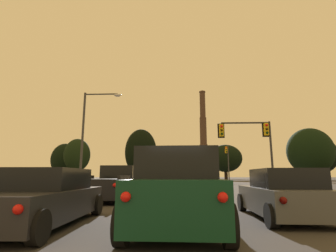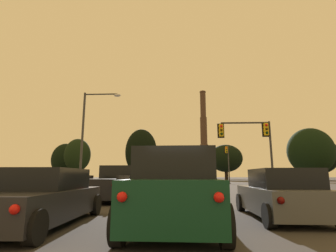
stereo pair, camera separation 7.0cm
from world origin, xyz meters
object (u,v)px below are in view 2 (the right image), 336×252
(hatchback_right_lane_second, at_px, (281,195))
(pickup_truck_left_lane_front, at_px, (113,184))
(traffic_light_far_right, at_px, (228,159))
(sedan_center_lane_front, at_px, (169,187))
(sedan_left_lane_second, at_px, (41,198))
(suv_center_lane_second, at_px, (176,189))
(street_lamp, at_px, (89,129))
(traffic_light_overhead_right, at_px, (253,138))
(smokestack, at_px, (204,143))

(hatchback_right_lane_second, bearing_deg, pickup_truck_left_lane_front, 138.75)
(traffic_light_far_right, bearing_deg, sedan_center_lane_front, -106.22)
(sedan_left_lane_second, relative_size, suv_center_lane_second, 0.96)
(sedan_center_lane_front, bearing_deg, street_lamp, 133.98)
(sedan_center_lane_front, height_order, traffic_light_far_right, traffic_light_far_right)
(traffic_light_far_right, bearing_deg, sedan_left_lane_second, -107.34)
(hatchback_right_lane_second, xyz_separation_m, suv_center_lane_second, (-3.10, -1.34, 0.23))
(sedan_left_lane_second, relative_size, traffic_light_far_right, 0.78)
(traffic_light_overhead_right, bearing_deg, street_lamp, 177.96)
(hatchback_right_lane_second, bearing_deg, traffic_light_far_right, 83.22)
(sedan_left_lane_second, xyz_separation_m, traffic_light_overhead_right, (9.68, 15.30, 3.72))
(pickup_truck_left_lane_front, xyz_separation_m, street_lamp, (-4.50, 8.48, 4.55))
(sedan_left_lane_second, bearing_deg, traffic_light_far_right, 70.80)
(sedan_left_lane_second, bearing_deg, traffic_light_overhead_right, 55.81)
(traffic_light_far_right, relative_size, street_lamp, 0.70)
(sedan_left_lane_second, height_order, smokestack, smokestack)
(sedan_center_lane_front, relative_size, street_lamp, 0.55)
(suv_center_lane_second, height_order, traffic_light_overhead_right, traffic_light_overhead_right)
(traffic_light_overhead_right, height_order, street_lamp, street_lamp)
(hatchback_right_lane_second, relative_size, traffic_light_far_right, 0.68)
(sedan_center_lane_front, distance_m, traffic_light_overhead_right, 10.92)
(hatchback_right_lane_second, xyz_separation_m, sedan_center_lane_front, (-3.58, 6.18, 0.00))
(sedan_left_lane_second, relative_size, traffic_light_overhead_right, 0.82)
(street_lamp, bearing_deg, traffic_light_far_right, 51.97)
(hatchback_right_lane_second, height_order, sedan_left_lane_second, hatchback_right_lane_second)
(pickup_truck_left_lane_front, relative_size, smokestack, 0.10)
(traffic_light_overhead_right, height_order, traffic_light_far_right, traffic_light_far_right)
(traffic_light_far_right, bearing_deg, hatchback_right_lane_second, -97.73)
(hatchback_right_lane_second, height_order, suv_center_lane_second, suv_center_lane_second)
(sedan_left_lane_second, bearing_deg, smokestack, 81.31)
(pickup_truck_left_lane_front, distance_m, traffic_light_overhead_right, 13.07)
(traffic_light_overhead_right, xyz_separation_m, street_lamp, (-14.23, 0.51, 0.97))
(traffic_light_far_right, height_order, smokestack, smokestack)
(traffic_light_overhead_right, bearing_deg, suv_center_lane_second, -112.24)
(sedan_center_lane_front, height_order, suv_center_lane_second, suv_center_lane_second)
(pickup_truck_left_lane_front, xyz_separation_m, hatchback_right_lane_second, (6.58, -5.96, -0.14))
(suv_center_lane_second, distance_m, street_lamp, 18.24)
(pickup_truck_left_lane_front, distance_m, sedan_left_lane_second, 7.33)
(suv_center_lane_second, relative_size, traffic_light_far_right, 0.81)
(pickup_truck_left_lane_front, height_order, sedan_left_lane_second, pickup_truck_left_lane_front)
(pickup_truck_left_lane_front, distance_m, sedan_center_lane_front, 3.01)
(sedan_left_lane_second, distance_m, smokestack, 155.04)
(hatchback_right_lane_second, distance_m, suv_center_lane_second, 3.38)
(hatchback_right_lane_second, relative_size, smokestack, 0.08)
(hatchback_right_lane_second, bearing_deg, traffic_light_overhead_right, 78.22)
(traffic_light_overhead_right, relative_size, street_lamp, 0.66)
(hatchback_right_lane_second, distance_m, sedan_left_lane_second, 6.68)
(hatchback_right_lane_second, height_order, traffic_light_far_right, traffic_light_far_right)
(sedan_left_lane_second, distance_m, suv_center_lane_second, 3.44)
(traffic_light_far_right, bearing_deg, pickup_truck_left_lane_front, -111.48)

